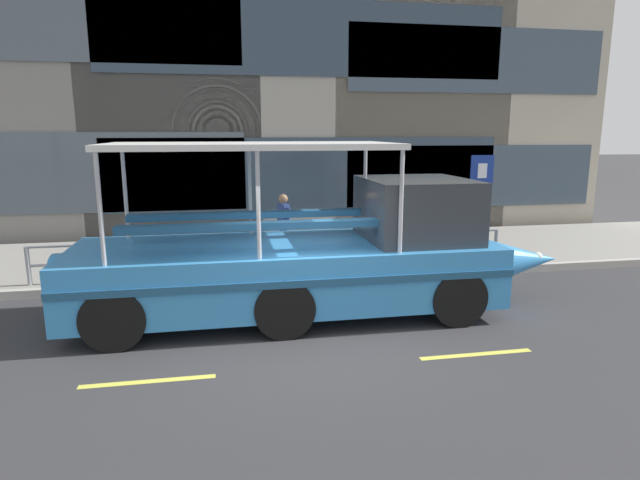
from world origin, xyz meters
TOP-DOWN VIEW (x-y plane):
  - ground_plane at (0.00, 0.00)m, footprint 120.00×120.00m
  - sidewalk at (0.00, 5.60)m, footprint 32.00×4.80m
  - curb_edge at (0.00, 3.11)m, footprint 32.00×0.18m
  - lane_centreline at (-0.00, -1.17)m, footprint 25.80×0.12m
  - curb_guardrail at (-0.05, 3.45)m, footprint 10.62×0.09m
  - parking_sign at (5.05, 4.08)m, footprint 0.60×0.12m
  - duck_tour_boat at (0.36, 1.19)m, footprint 9.44×2.60m
  - pedestrian_near_bow at (3.31, 4.45)m, footprint 0.45×0.34m
  - pedestrian_mid_left at (0.18, 4.74)m, footprint 0.31×0.42m

SIDE VIEW (x-z plane):
  - ground_plane at x=0.00m, z-range 0.00..0.00m
  - lane_centreline at x=0.00m, z-range 0.00..0.01m
  - sidewalk at x=0.00m, z-range 0.00..0.18m
  - curb_edge at x=0.00m, z-range 0.00..0.18m
  - curb_guardrail at x=-0.05m, z-range 0.32..1.17m
  - duck_tour_boat at x=0.36m, z-range -0.52..2.62m
  - pedestrian_mid_left at x=0.18m, z-range 0.35..1.99m
  - pedestrian_near_bow at x=3.31m, z-range 0.36..2.14m
  - parking_sign at x=5.05m, z-range 0.64..3.21m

